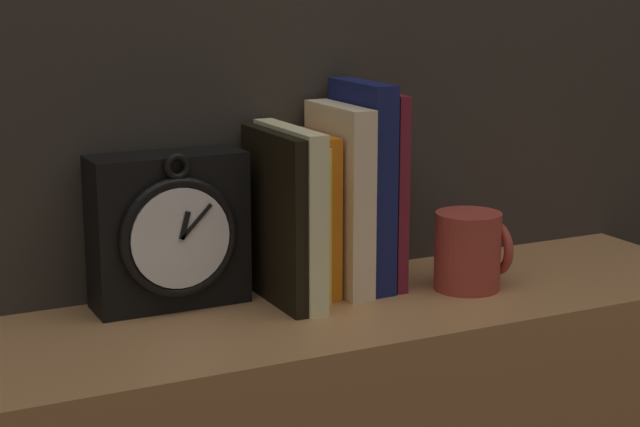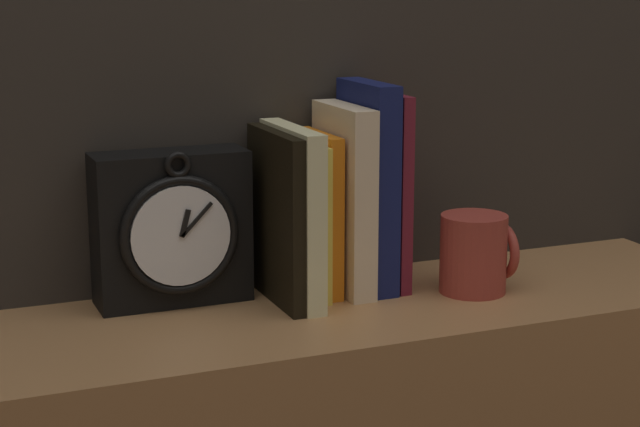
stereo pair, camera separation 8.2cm
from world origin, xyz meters
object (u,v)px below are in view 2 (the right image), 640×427
book_slot2_yellow (305,218)px  book_slot4_cream (344,199)px  book_slot5_navy (368,186)px  book_slot6_maroon (386,189)px  book_slot3_orange (319,212)px  clock (172,228)px  mug (476,253)px  book_slot1_cream (292,214)px  book_slot0_black (276,217)px

book_slot2_yellow → book_slot4_cream: 0.05m
book_slot5_navy → book_slot6_maroon: 0.03m
book_slot6_maroon → book_slot4_cream: bearing=-175.6°
book_slot4_cream → book_slot3_orange: bearing=162.7°
clock → book_slot6_maroon: book_slot6_maroon is taller
book_slot4_cream → mug: size_ratio=2.37×
book_slot1_cream → book_slot6_maroon: size_ratio=0.87×
book_slot3_orange → book_slot6_maroon: book_slot6_maroon is taller
book_slot6_maroon → mug: book_slot6_maroon is taller
clock → book_slot4_cream: (0.21, -0.03, 0.02)m
book_slot0_black → book_slot2_yellow: 0.05m
book_slot4_cream → book_slot0_black: bearing=-172.7°
book_slot4_cream → mug: book_slot4_cream is taller
clock → book_slot1_cream: size_ratio=0.90×
book_slot1_cream → book_slot3_orange: book_slot1_cream is taller
mug → book_slot6_maroon: bearing=138.6°
book_slot2_yellow → book_slot3_orange: book_slot3_orange is taller
book_slot5_navy → book_slot2_yellow: bearing=179.0°
book_slot3_orange → book_slot6_maroon: size_ratio=0.81×
clock → book_slot2_yellow: same height
book_slot1_cream → book_slot3_orange: size_ratio=1.07×
clock → mug: size_ratio=1.95×
book_slot2_yellow → book_slot4_cream: bearing=-5.1°
clock → mug: 0.37m
book_slot0_black → book_slot6_maroon: size_ratio=0.85×
book_slot1_cream → mug: bearing=-15.0°
book_slot5_navy → book_slot6_maroon: (0.03, 0.00, -0.01)m
book_slot2_yellow → book_slot3_orange: (0.02, 0.00, 0.00)m
book_slot2_yellow → mug: book_slot2_yellow is taller
mug → book_slot5_navy: bearing=146.4°
clock → mug: (0.35, -0.10, -0.04)m
book_slot6_maroon → book_slot5_navy: bearing=-176.8°
book_slot0_black → book_slot3_orange: 0.07m
clock → book_slot3_orange: bearing=-5.6°
clock → book_slot2_yellow: (0.16, -0.02, 0.00)m
book_slot5_navy → book_slot0_black: bearing=-173.2°
mug → book_slot4_cream: bearing=153.8°
book_slot2_yellow → mug: size_ratio=1.94×
book_slot4_cream → clock: bearing=172.7°
book_slot3_orange → book_slot0_black: bearing=-162.1°
book_slot3_orange → book_slot2_yellow: bearing=-167.9°
book_slot3_orange → book_slot5_navy: (0.06, -0.01, 0.03)m
book_slot5_navy → book_slot4_cream: bearing=-174.7°
clock → book_slot6_maroon: (0.27, -0.02, 0.03)m
clock → book_slot0_black: (0.12, -0.04, 0.01)m
clock → book_slot2_yellow: 0.16m
book_slot0_black → mug: book_slot0_black is taller
book_slot1_cream → book_slot4_cream: book_slot4_cream is taller
book_slot3_orange → clock: bearing=174.4°
clock → book_slot3_orange: size_ratio=0.96×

